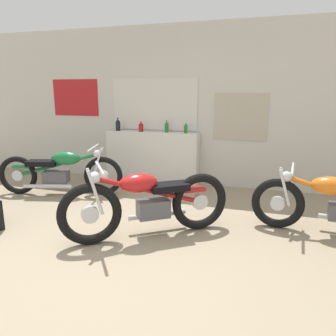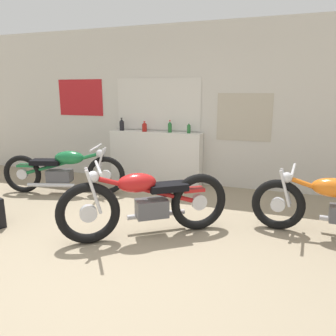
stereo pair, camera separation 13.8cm
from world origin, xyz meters
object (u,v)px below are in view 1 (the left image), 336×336
at_px(motorcycle_red, 148,202).
at_px(motorcycle_green, 60,171).
at_px(bottle_center, 167,127).
at_px(bottle_leftmost, 118,125).
at_px(bottle_right_center, 186,128).
at_px(bottle_left_center, 141,127).

relative_size(motorcycle_red, motorcycle_green, 0.85).
relative_size(bottle_center, motorcycle_green, 0.11).
height_order(bottle_leftmost, motorcycle_green, bottle_leftmost).
xyz_separation_m(bottle_leftmost, motorcycle_red, (1.41, -2.17, -0.64)).
distance_m(bottle_leftmost, bottle_right_center, 1.29).
relative_size(bottle_leftmost, bottle_left_center, 1.25).
bearing_deg(motorcycle_green, bottle_leftmost, 64.17).
xyz_separation_m(bottle_left_center, motorcycle_red, (0.94, -2.15, -0.62)).
bearing_deg(motorcycle_red, bottle_left_center, 113.64).
xyz_separation_m(bottle_left_center, bottle_center, (0.47, 0.04, 0.01)).
distance_m(bottle_center, bottle_right_center, 0.35).
bearing_deg(motorcycle_red, bottle_leftmost, 123.01).
height_order(bottle_center, motorcycle_red, bottle_center).
bearing_deg(bottle_leftmost, motorcycle_red, -56.99).
distance_m(bottle_left_center, bottle_right_center, 0.83).
bearing_deg(motorcycle_red, bottle_right_center, 93.06).
bearing_deg(bottle_leftmost, bottle_center, 1.48).
xyz_separation_m(bottle_leftmost, bottle_right_center, (1.29, 0.02, -0.02)).
xyz_separation_m(bottle_leftmost, bottle_center, (0.94, 0.02, -0.01)).
relative_size(bottle_center, motorcycle_red, 0.13).
height_order(bottle_right_center, motorcycle_green, bottle_right_center).
bearing_deg(bottle_left_center, bottle_leftmost, 178.01).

